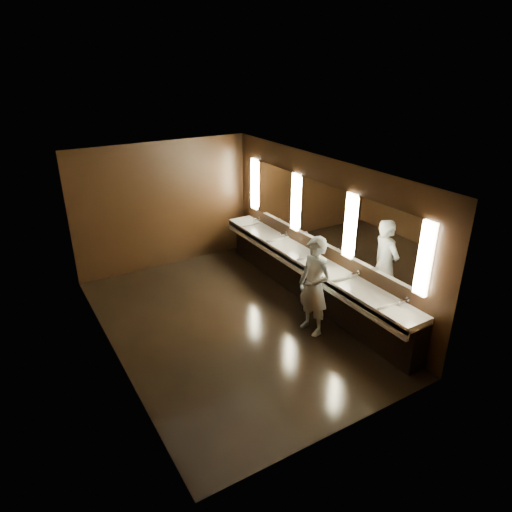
{
  "coord_description": "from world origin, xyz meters",
  "views": [
    {
      "loc": [
        -3.2,
        -6.27,
        4.46
      ],
      "look_at": [
        0.57,
        0.0,
        1.2
      ],
      "focal_mm": 32.0,
      "sensor_mm": 36.0,
      "label": 1
    }
  ],
  "objects": [
    {
      "name": "floor",
      "position": [
        0.0,
        0.0,
        0.0
      ],
      "size": [
        6.0,
        6.0,
        0.0
      ],
      "primitive_type": "plane",
      "color": "black",
      "rests_on": "ground"
    },
    {
      "name": "mirror_band",
      "position": [
        1.98,
        -0.0,
        1.75
      ],
      "size": [
        0.06,
        5.03,
        1.15
      ],
      "color": "#FFF3C3",
      "rests_on": "wall_right"
    },
    {
      "name": "wall_front",
      "position": [
        0.0,
        -3.0,
        1.4
      ],
      "size": [
        4.0,
        0.02,
        2.8
      ],
      "primitive_type": "cube",
      "color": "black",
      "rests_on": "floor"
    },
    {
      "name": "wall_back",
      "position": [
        0.0,
        3.0,
        1.4
      ],
      "size": [
        4.0,
        0.02,
        2.8
      ],
      "primitive_type": "cube",
      "color": "black",
      "rests_on": "floor"
    },
    {
      "name": "sink_counter",
      "position": [
        1.79,
        0.0,
        0.5
      ],
      "size": [
        0.55,
        5.4,
        1.01
      ],
      "color": "black",
      "rests_on": "floor"
    },
    {
      "name": "wall_left",
      "position": [
        -2.0,
        0.0,
        1.4
      ],
      "size": [
        0.02,
        6.0,
        2.8
      ],
      "primitive_type": "cube",
      "color": "black",
      "rests_on": "floor"
    },
    {
      "name": "trash_bin",
      "position": [
        1.58,
        -0.34,
        0.27
      ],
      "size": [
        0.41,
        0.41,
        0.54
      ],
      "primitive_type": "cylinder",
      "rotation": [
        0.0,
        0.0,
        0.19
      ],
      "color": "black",
      "rests_on": "floor"
    },
    {
      "name": "wall_right",
      "position": [
        2.0,
        0.0,
        1.4
      ],
      "size": [
        0.02,
        6.0,
        2.8
      ],
      "primitive_type": "cube",
      "color": "black",
      "rests_on": "floor"
    },
    {
      "name": "ceiling",
      "position": [
        0.0,
        0.0,
        2.8
      ],
      "size": [
        4.0,
        6.0,
        0.02
      ],
      "primitive_type": "cube",
      "color": "#2D2D2B",
      "rests_on": "wall_back"
    },
    {
      "name": "person",
      "position": [
        1.14,
        -0.95,
        0.88
      ],
      "size": [
        0.5,
        0.69,
        1.75
      ],
      "primitive_type": "imported",
      "rotation": [
        0.0,
        0.0,
        -1.45
      ],
      "color": "#97C7E2",
      "rests_on": "floor"
    }
  ]
}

